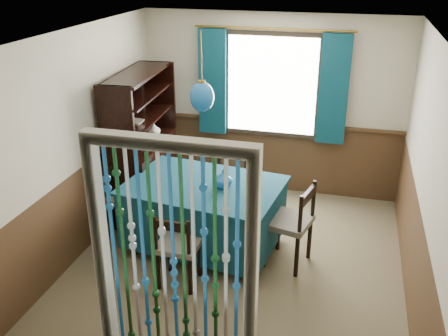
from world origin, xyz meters
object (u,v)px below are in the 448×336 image
(dining_table, at_px, (204,212))
(vase_table, at_px, (223,179))
(chair_far, at_px, (226,183))
(bowl_shelf, at_px, (136,122))
(chair_near, at_px, (178,247))
(pendant_lamp, at_px, (202,97))
(chair_right, at_px, (291,223))
(sideboard, at_px, (143,163))
(chair_left, at_px, (127,198))
(vase_sideboard, at_px, (154,129))

(dining_table, bearing_deg, vase_table, 2.78)
(chair_far, height_order, bowl_shelf, bowl_shelf)
(chair_near, height_order, pendant_lamp, pendant_lamp)
(dining_table, bearing_deg, chair_far, 91.92)
(chair_near, distance_m, chair_right, 1.26)
(chair_right, xyz_separation_m, vase_table, (-0.77, 0.05, 0.40))
(chair_near, relative_size, chair_far, 0.89)
(chair_far, bearing_deg, sideboard, 13.06)
(chair_far, relative_size, vase_table, 5.06)
(chair_far, distance_m, chair_left, 1.24)
(chair_right, height_order, bowl_shelf, bowl_shelf)
(chair_near, xyz_separation_m, sideboard, (-1.03, 1.55, 0.18))
(chair_right, height_order, pendant_lamp, pendant_lamp)
(chair_right, height_order, vase_table, vase_table)
(chair_far, bearing_deg, chair_near, 101.79)
(chair_near, distance_m, vase_sideboard, 2.16)
(chair_near, relative_size, sideboard, 0.46)
(chair_right, bearing_deg, chair_far, 63.36)
(sideboard, xyz_separation_m, vase_sideboard, (0.06, 0.29, 0.39))
(chair_near, xyz_separation_m, vase_sideboard, (-0.97, 1.84, 0.56))
(chair_left, bearing_deg, vase_table, 103.36)
(chair_far, height_order, chair_right, chair_right)
(dining_table, distance_m, vase_sideboard, 1.60)
(dining_table, xyz_separation_m, vase_sideboard, (-1.03, 1.09, 0.55))
(pendant_lamp, bearing_deg, vase_sideboard, 133.27)
(chair_left, relative_size, sideboard, 0.49)
(dining_table, bearing_deg, vase_sideboard, 140.43)
(chair_near, xyz_separation_m, chair_left, (-0.94, 0.84, 0.02))
(vase_table, distance_m, vase_sideboard, 1.68)
(bowl_shelf, bearing_deg, sideboard, 102.97)
(chair_right, xyz_separation_m, bowl_shelf, (-2.04, 0.61, 0.78))
(chair_near, xyz_separation_m, bowl_shelf, (-0.97, 1.29, 0.83))
(chair_far, height_order, chair_left, chair_far)
(dining_table, bearing_deg, chair_left, -177.97)
(chair_right, distance_m, sideboard, 2.27)
(pendant_lamp, distance_m, vase_table, 0.94)
(chair_far, xyz_separation_m, bowl_shelf, (-1.09, -0.19, 0.78))
(chair_left, height_order, chair_right, chair_right)
(bowl_shelf, xyz_separation_m, vase_sideboard, (0.00, 0.55, -0.27))
(chair_near, distance_m, sideboard, 1.87)
(chair_left, bearing_deg, chair_near, 66.64)
(chair_near, distance_m, chair_far, 1.49)
(sideboard, relative_size, bowl_shelf, 8.23)
(vase_table, bearing_deg, chair_far, 102.58)
(chair_near, relative_size, chair_right, 0.88)
(chair_left, distance_m, sideboard, 0.73)
(dining_table, relative_size, vase_table, 9.66)
(bowl_shelf, bearing_deg, pendant_lamp, -27.63)
(vase_table, height_order, vase_sideboard, vase_sideboard)
(bowl_shelf, height_order, vase_sideboard, bowl_shelf)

